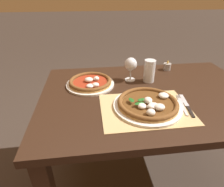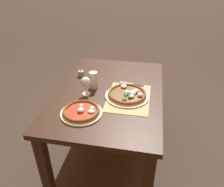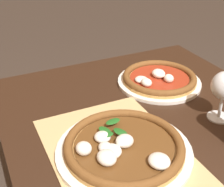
% 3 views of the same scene
% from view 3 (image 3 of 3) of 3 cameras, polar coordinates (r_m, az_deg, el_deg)
% --- Properties ---
extents(dining_table, '(1.29, 0.87, 0.74)m').
position_cam_3_polar(dining_table, '(0.92, 13.01, -15.59)').
color(dining_table, black).
rests_on(dining_table, ground).
extents(paper_placemat, '(0.45, 0.34, 0.00)m').
position_cam_3_polar(paper_placemat, '(0.83, 0.87, -10.50)').
color(paper_placemat, tan).
rests_on(paper_placemat, dining_table).
extents(pizza_near, '(0.35, 0.35, 0.05)m').
position_cam_3_polar(pizza_near, '(0.81, 2.09, -9.77)').
color(pizza_near, silver).
rests_on(pizza_near, paper_placemat).
extents(pizza_far, '(0.30, 0.30, 0.05)m').
position_cam_3_polar(pizza_far, '(1.15, 8.60, 2.65)').
color(pizza_far, silver).
rests_on(pizza_far, dining_table).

